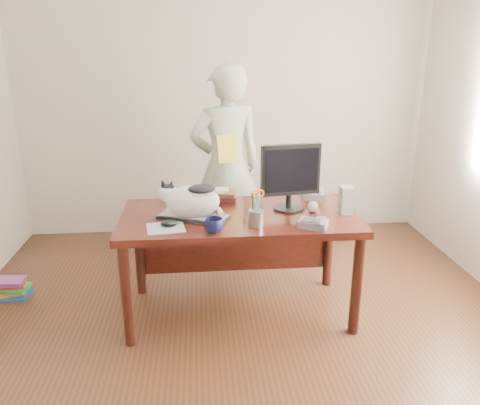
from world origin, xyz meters
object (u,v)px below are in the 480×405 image
phone (314,223)px  calculator (313,194)px  baseball (313,207)px  pen_cup (256,216)px  coffee_mug (214,225)px  keyboard (193,217)px  book_pile_b (12,288)px  mouse (169,223)px  speaker (346,200)px  person (226,167)px  desk (238,230)px  book_stack (221,195)px  cat (191,200)px  monitor (290,174)px

phone → calculator: 0.61m
baseball → pen_cup: bearing=-151.5°
coffee_mug → keyboard: bearing=117.5°
calculator → book_pile_b: 2.41m
keyboard → book_pile_b: 1.62m
coffee_mug → book_pile_b: coffee_mug is taller
phone → book_pile_b: 2.36m
pen_cup → mouse: 0.55m
mouse → calculator: size_ratio=0.47×
speaker → person: bearing=128.4°
desk → keyboard: (-0.31, -0.14, 0.16)m
phone → book_stack: 0.83m
pen_cup → book_stack: pen_cup is taller
mouse → coffee_mug: size_ratio=1.01×
cat → pen_cup: bearing=0.5°
baseball → calculator: baseball is taller
cat → pen_cup: 0.45m
pen_cup → baseball: (0.42, 0.23, -0.03)m
book_pile_b → baseball: bearing=-9.1°
person → keyboard: bearing=61.6°
cat → person: bearing=96.2°
pen_cup → coffee_mug: size_ratio=2.12×
calculator → person: 0.86m
pen_cup → coffee_mug: (-0.27, -0.08, -0.02)m
pen_cup → mouse: size_ratio=2.11×
desk → speaker: bearing=-9.5°
pen_cup → speaker: pen_cup is taller
book_pile_b → speaker: bearing=-9.1°
pen_cup → phone: size_ratio=1.12×
phone → calculator: size_ratio=0.89×
speaker → person: (-0.76, 0.94, 0.02)m
keyboard → pen_cup: bearing=0.2°
keyboard → book_stack: (0.20, 0.39, 0.02)m
book_stack → monitor: bearing=-25.7°
keyboard → phone: (0.76, -0.22, 0.01)m
baseball → book_stack: bearing=151.4°
pen_cup → mouse: bearing=176.6°
phone → book_stack: book_stack is taller
desk → mouse: bearing=-149.2°
mouse → book_pile_b: size_ratio=0.44×
desk → coffee_mug: 0.47m
phone → mouse: bearing=-158.8°
pen_cup → coffee_mug: bearing=-163.1°
coffee_mug → book_pile_b: size_ratio=0.44×
desk → book_stack: (-0.11, 0.25, 0.18)m
book_pile_b → phone: bearing=-16.2°
cat → person: size_ratio=0.26×
desk → cat: (-0.33, -0.14, 0.28)m
cat → person: 1.00m
cat → phone: 0.81m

